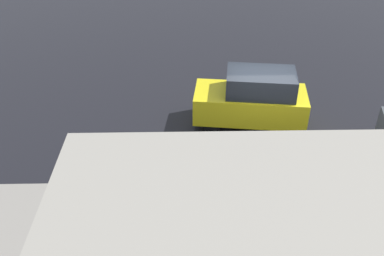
{
  "coord_description": "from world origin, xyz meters",
  "views": [
    {
      "loc": [
        2.7,
        12.38,
        8.51
      ],
      "look_at": [
        2.47,
        0.99,
        0.9
      ],
      "focal_mm": 40.0,
      "sensor_mm": 36.0,
      "label": 1
    }
  ],
  "objects_px": {
    "pedestrian": "(99,158)",
    "sign_post": "(119,183)",
    "fire_hydrant": "(139,167)",
    "moving_hatchback": "(253,99)"
  },
  "relations": [
    {
      "from": "pedestrian",
      "to": "sign_post",
      "type": "bearing_deg",
      "value": 113.33
    },
    {
      "from": "sign_post",
      "to": "fire_hydrant",
      "type": "bearing_deg",
      "value": -96.35
    },
    {
      "from": "pedestrian",
      "to": "sign_post",
      "type": "xyz_separation_m",
      "value": [
        -0.94,
        2.18,
        0.9
      ]
    },
    {
      "from": "moving_hatchback",
      "to": "fire_hydrant",
      "type": "distance_m",
      "value": 4.86
    },
    {
      "from": "pedestrian",
      "to": "fire_hydrant",
      "type": "bearing_deg",
      "value": 173.47
    },
    {
      "from": "moving_hatchback",
      "to": "fire_hydrant",
      "type": "height_order",
      "value": "moving_hatchback"
    },
    {
      "from": "pedestrian",
      "to": "moving_hatchback",
      "type": "bearing_deg",
      "value": -150.43
    },
    {
      "from": "pedestrian",
      "to": "sign_post",
      "type": "relative_size",
      "value": 0.51
    },
    {
      "from": "fire_hydrant",
      "to": "pedestrian",
      "type": "relative_size",
      "value": 0.66
    },
    {
      "from": "fire_hydrant",
      "to": "pedestrian",
      "type": "height_order",
      "value": "pedestrian"
    }
  ]
}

